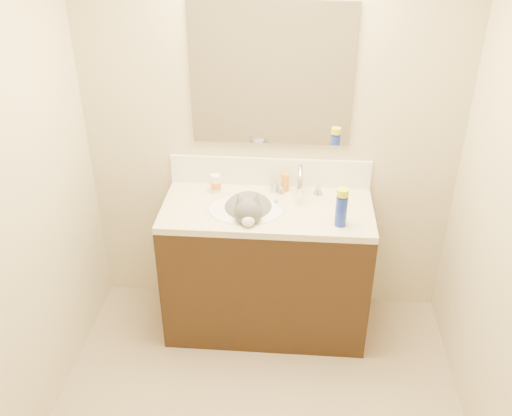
% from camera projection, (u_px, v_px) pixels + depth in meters
% --- Properties ---
extents(room_shell, '(2.24, 2.54, 2.52)m').
position_uv_depth(room_shell, '(252.00, 194.00, 2.08)').
color(room_shell, '#C7B794').
rests_on(room_shell, ground).
extents(vanity_cabinet, '(1.20, 0.55, 0.82)m').
position_uv_depth(vanity_cabinet, '(266.00, 271.00, 3.46)').
color(vanity_cabinet, black).
rests_on(vanity_cabinet, ground).
extents(counter_slab, '(1.20, 0.55, 0.04)m').
position_uv_depth(counter_slab, '(267.00, 210.00, 3.25)').
color(counter_slab, beige).
rests_on(counter_slab, vanity_cabinet).
extents(basin, '(0.45, 0.36, 0.14)m').
position_uv_depth(basin, '(246.00, 219.00, 3.25)').
color(basin, white).
rests_on(basin, vanity_cabinet).
extents(faucet, '(0.28, 0.20, 0.21)m').
position_uv_depth(faucet, '(300.00, 183.00, 3.30)').
color(faucet, silver).
rests_on(faucet, counter_slab).
extents(cat, '(0.36, 0.43, 0.33)m').
position_uv_depth(cat, '(248.00, 213.00, 3.23)').
color(cat, '#4E4B4E').
rests_on(cat, basin).
extents(backsplash, '(1.20, 0.02, 0.18)m').
position_uv_depth(backsplash, '(270.00, 172.00, 3.42)').
color(backsplash, white).
rests_on(backsplash, counter_slab).
extents(mirror, '(0.90, 0.02, 0.80)m').
position_uv_depth(mirror, '(271.00, 76.00, 3.11)').
color(mirror, white).
rests_on(mirror, room_shell).
extents(pill_bottle, '(0.07, 0.07, 0.11)m').
position_uv_depth(pill_bottle, '(216.00, 183.00, 3.36)').
color(pill_bottle, white).
rests_on(pill_bottle, counter_slab).
extents(pill_label, '(0.07, 0.07, 0.04)m').
position_uv_depth(pill_label, '(216.00, 185.00, 3.37)').
color(pill_label, orange).
rests_on(pill_label, pill_bottle).
extents(silver_jar, '(0.07, 0.07, 0.06)m').
position_uv_depth(silver_jar, '(274.00, 187.00, 3.38)').
color(silver_jar, '#B7B7BC').
rests_on(silver_jar, counter_slab).
extents(amber_bottle, '(0.05, 0.05, 0.11)m').
position_uv_depth(amber_bottle, '(285.00, 182.00, 3.37)').
color(amber_bottle, orange).
rests_on(amber_bottle, counter_slab).
extents(toothbrush, '(0.08, 0.11, 0.01)m').
position_uv_depth(toothbrush, '(277.00, 202.00, 3.27)').
color(toothbrush, white).
rests_on(toothbrush, counter_slab).
extents(toothbrush_head, '(0.03, 0.03, 0.01)m').
position_uv_depth(toothbrush_head, '(277.00, 202.00, 3.27)').
color(toothbrush_head, '#6C91E6').
rests_on(toothbrush_head, counter_slab).
extents(spray_can, '(0.07, 0.07, 0.17)m').
position_uv_depth(spray_can, '(341.00, 211.00, 3.03)').
color(spray_can, '#182EAA').
rests_on(spray_can, counter_slab).
extents(spray_cap, '(0.07, 0.07, 0.04)m').
position_uv_depth(spray_cap, '(343.00, 193.00, 2.97)').
color(spray_cap, '#D3DD17').
rests_on(spray_cap, spray_can).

